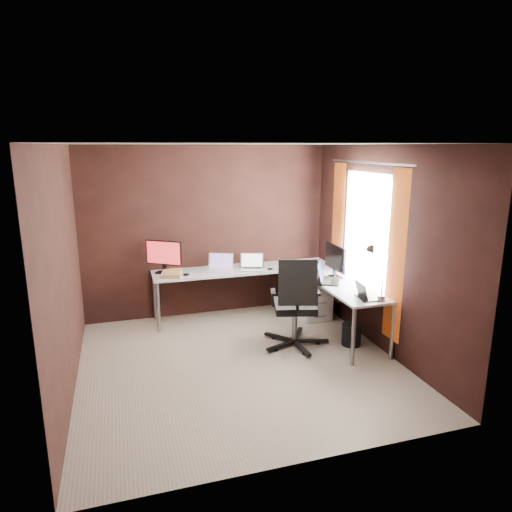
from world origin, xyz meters
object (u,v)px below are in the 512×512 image
Objects in this scene: book_stack at (172,274)px; desk_lamp at (375,266)px; laptop_silver at (252,266)px; wastebasket at (351,334)px; drawer_pedestal at (313,297)px; monitor_right at (335,259)px; monitor_left at (164,255)px; office_chair at (295,320)px; laptop_white at (220,267)px; laptop_black_small at (365,295)px; laptop_black_big at (325,277)px.

book_stack is 2.72m from desk_lamp.
desk_lamp is at bearing -42.40° from laptop_silver.
laptop_silver is 1.43× the size of wastebasket.
drawer_pedestal is at bearing 0.18° from laptop_silver.
laptop_silver is at bearing 52.34° from monitor_right.
monitor_right is at bearing 11.09° from monitor_left.
monitor_left is 2.07m from office_chair.
book_stack is at bearing 157.15° from office_chair.
book_stack is 1.81m from office_chair.
book_stack reaches higher than drawer_pedestal.
monitor_right is 1.23m from laptop_silver.
laptop_silver is (-0.96, 0.74, -0.21)m from monitor_right.
desk_lamp is at bearing -85.35° from drawer_pedestal.
drawer_pedestal is at bearing 9.92° from laptop_white.
drawer_pedestal is 1.45m from laptop_black_small.
desk_lamp reaches higher than office_chair.
drawer_pedestal is 2.14× the size of wastebasket.
desk_lamp reaches higher than wastebasket.
laptop_black_small is at bearing 176.37° from monitor_right.
laptop_black_small is at bearing -27.17° from laptop_white.
monitor_right is 1.63× the size of book_stack.
desk_lamp is at bearing -82.96° from wastebasket.
laptop_white is 1.54× the size of wastebasket.
monitor_right reaches higher than laptop_white.
office_chair is (0.23, -1.15, -0.43)m from laptop_silver.
book_stack is 0.52× the size of desk_lamp.
monitor_right is at bearing 44.34° from office_chair.
desk_lamp is at bearing -179.24° from monitor_right.
laptop_white is (-1.42, 0.80, -0.20)m from monitor_right.
monitor_right is 1.27× the size of laptop_white.
laptop_white is 1.46m from office_chair.
monitor_left is 2.77m from wastebasket.
laptop_silver is 1.88m from laptop_black_small.
monitor_left reaches higher than office_chair.
office_chair is at bearing 119.04° from monitor_right.
desk_lamp is at bearing -6.78° from monitor_left.
monitor_left is 1.07× the size of laptop_white.
monitor_left is 0.71× the size of desk_lamp.
book_stack is at bearing 97.65° from laptop_black_big.
laptop_black_big is at bearing -31.48° from laptop_silver.
laptop_silver is 1.27× the size of laptop_black_small.
laptop_silver is at bearing 124.96° from wastebasket.
laptop_black_big is at bearing 120.56° from desk_lamp.
drawer_pedestal is 0.51× the size of office_chair.
wastebasket is at bearing -37.21° from laptop_silver.
monitor_right is at bearing -17.57° from book_stack.
laptop_silver reaches higher than drawer_pedestal.
laptop_black_big is 1.77× the size of wastebasket.
laptop_white reaches higher than laptop_silver.
laptop_white is at bearing 10.06° from book_stack.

